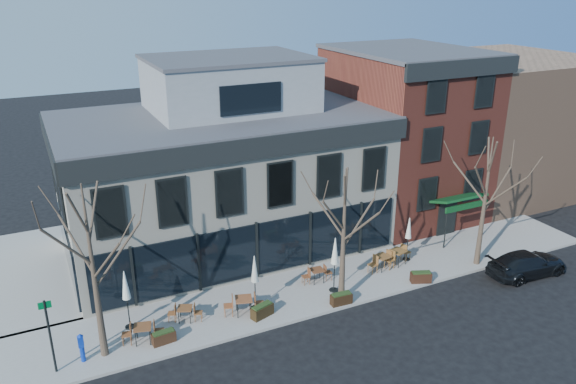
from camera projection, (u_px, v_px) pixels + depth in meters
name	position (u px, v px, depth m)	size (l,w,h in m)	color
ground	(257.00, 281.00, 30.57)	(120.00, 120.00, 0.00)	black
sidewalk_front	(328.00, 284.00, 30.06)	(33.50, 4.70, 0.15)	gray
sidewalk_side	(27.00, 275.00, 31.02)	(4.50, 12.00, 0.15)	gray
corner_building	(223.00, 171.00, 33.17)	(18.39, 10.39, 11.10)	silver
red_brick_building	(403.00, 132.00, 38.01)	(8.20, 11.78, 11.18)	maroon
bg_building	(501.00, 122.00, 43.16)	(12.00, 12.00, 10.00)	#8C664C
tree_corner	(94.00, 271.00, 22.91)	(3.93, 3.98, 7.92)	#382B21
tree_mid	(344.00, 235.00, 27.15)	(3.50, 3.55, 7.04)	#382B21
tree_right	(485.00, 201.00, 30.73)	(3.72, 3.77, 7.48)	#382B21
sign_pole	(50.00, 332.00, 22.63)	(0.50, 0.10, 3.40)	black
parked_sedan	(527.00, 264.00, 30.93)	(1.92, 4.72, 1.37)	black
call_box	(82.00, 347.00, 23.70)	(0.27, 0.27, 1.36)	#0D33B2
cafe_set_0	(143.00, 332.00, 25.02)	(1.95, 0.95, 1.00)	brown
cafe_set_1	(185.00, 312.00, 26.59)	(1.69, 1.05, 0.88)	brown
cafe_set_2	(244.00, 304.00, 27.11)	(2.05, 1.06, 1.05)	brown
cafe_set_3	(317.00, 274.00, 30.01)	(1.74, 0.75, 0.90)	brown
cafe_set_4	(382.00, 261.00, 31.28)	(1.97, 0.89, 1.01)	brown
cafe_set_5	(398.00, 256.00, 31.82)	(2.06, 1.05, 1.06)	brown
umbrella_0	(126.00, 288.00, 25.49)	(0.48, 0.48, 2.98)	black
umbrella_1	(255.00, 272.00, 27.01)	(0.46, 0.46, 2.91)	black
umbrella_3	(335.00, 254.00, 28.54)	(0.49, 0.49, 3.04)	black
umbrella_4	(409.00, 230.00, 31.85)	(0.42, 0.42, 2.65)	black
planter_0	(164.00, 337.00, 25.05)	(1.08, 0.51, 0.59)	#321D10
planter_1	(262.00, 311.00, 26.98)	(1.23, 0.79, 0.64)	black
planter_2	(341.00, 299.00, 28.03)	(1.11, 0.49, 0.61)	black
planter_3	(421.00, 277.00, 30.04)	(1.18, 0.81, 0.62)	black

